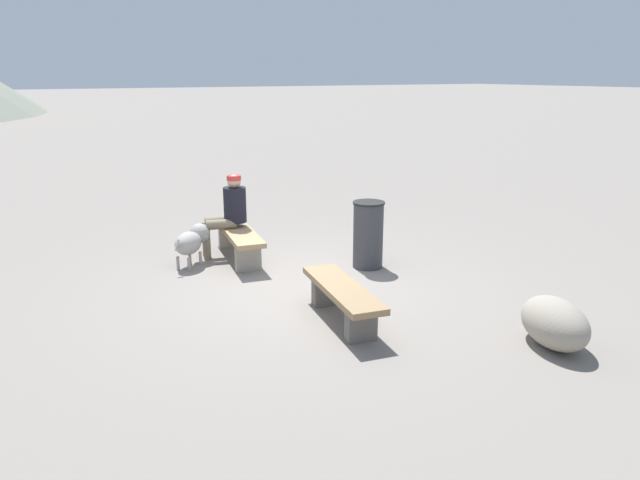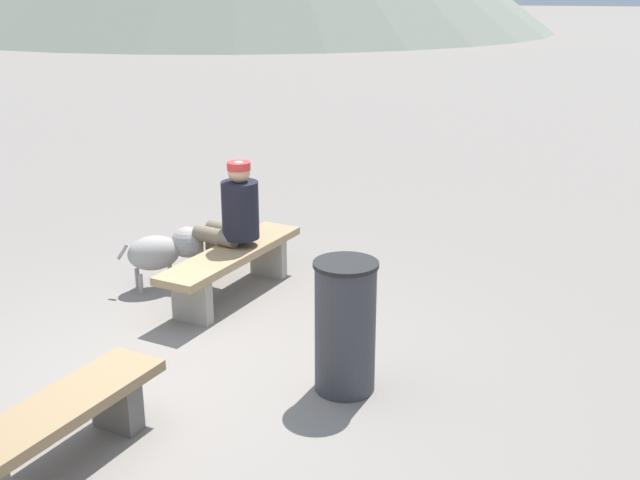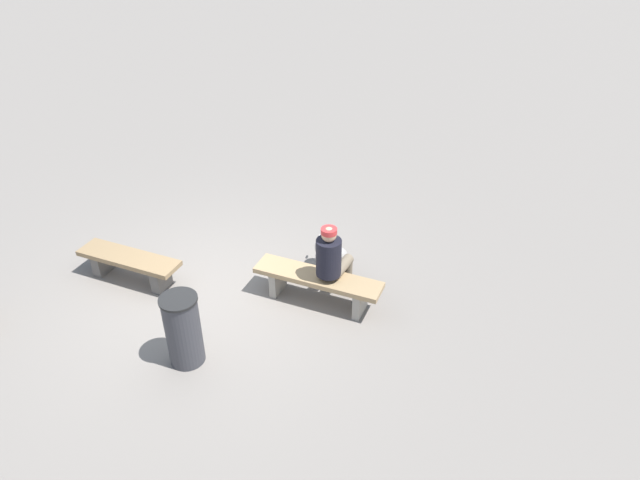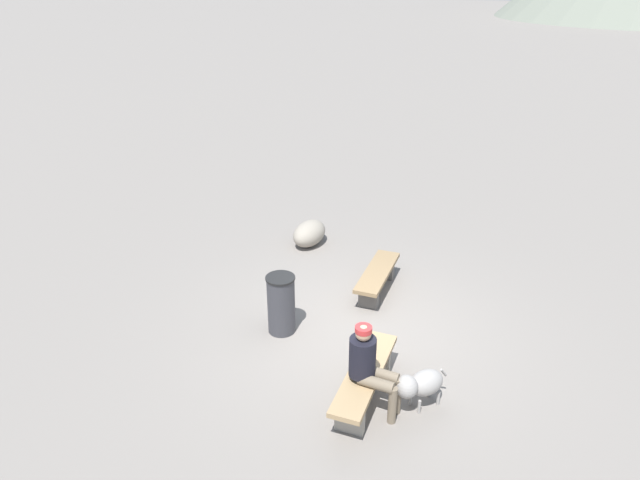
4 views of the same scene
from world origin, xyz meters
TOP-DOWN VIEW (x-y plane):
  - ground at (0.00, 0.00)m, footprint 210.00×210.00m
  - bench_left at (-1.28, 0.14)m, footprint 1.64×0.68m
  - bench_right at (1.54, 0.25)m, footprint 1.86×0.72m
  - seated_person at (1.72, 0.32)m, footprint 0.45×0.69m
  - dog at (1.57, 0.97)m, footprint 0.65×0.69m
  - trash_bin at (0.21, -1.22)m, footprint 0.46×0.46m

SIDE VIEW (x-z plane):
  - ground at x=0.00m, z-range -0.06..0.00m
  - bench_left at x=-1.28m, z-range 0.09..0.52m
  - bench_right at x=1.54m, z-range 0.11..0.58m
  - dog at x=1.57m, z-range 0.09..0.67m
  - trash_bin at x=0.21m, z-range 0.00..0.98m
  - seated_person at x=1.72m, z-range 0.10..1.37m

